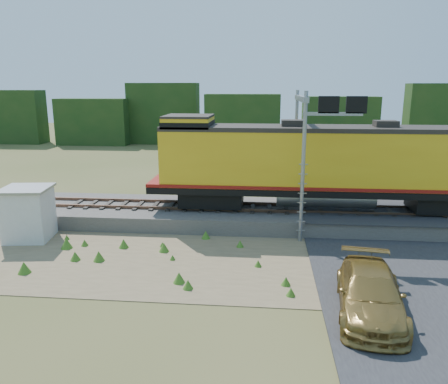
# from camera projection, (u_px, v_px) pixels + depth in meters

# --- Properties ---
(ground) EXTENTS (140.00, 140.00, 0.00)m
(ground) POSITION_uv_depth(u_px,v_px,m) (226.00, 265.00, 18.16)
(ground) COLOR #475123
(ground) RESTS_ON ground
(ballast) EXTENTS (70.00, 5.00, 0.80)m
(ballast) POSITION_uv_depth(u_px,v_px,m) (236.00, 215.00, 23.87)
(ballast) COLOR slate
(ballast) RESTS_ON ground
(rails) EXTENTS (70.00, 1.54, 0.16)m
(rails) POSITION_uv_depth(u_px,v_px,m) (236.00, 206.00, 23.76)
(rails) COLOR brown
(rails) RESTS_ON ballast
(dirt_shoulder) EXTENTS (26.00, 8.00, 0.03)m
(dirt_shoulder) POSITION_uv_depth(u_px,v_px,m) (181.00, 258.00, 18.82)
(dirt_shoulder) COLOR #8C7754
(dirt_shoulder) RESTS_ON ground
(road) EXTENTS (7.00, 66.00, 0.86)m
(road) POSITION_uv_depth(u_px,v_px,m) (395.00, 262.00, 18.21)
(road) COLOR #38383A
(road) RESTS_ON ground
(tree_line_north) EXTENTS (130.00, 3.00, 6.50)m
(tree_line_north) POSITION_uv_depth(u_px,v_px,m) (254.00, 121.00, 54.21)
(tree_line_north) COLOR #1A3914
(tree_line_north) RESTS_ON ground
(weed_clumps) EXTENTS (15.00, 6.20, 0.56)m
(weed_clumps) POSITION_uv_depth(u_px,v_px,m) (145.00, 261.00, 18.58)
(weed_clumps) COLOR #427421
(weed_clumps) RESTS_ON ground
(locomotive) EXTENTS (18.68, 2.85, 4.82)m
(locomotive) POSITION_uv_depth(u_px,v_px,m) (322.00, 163.00, 22.77)
(locomotive) COLOR black
(locomotive) RESTS_ON rails
(shed) EXTENTS (2.44, 2.44, 2.58)m
(shed) POSITION_uv_depth(u_px,v_px,m) (28.00, 213.00, 20.94)
(shed) COLOR silver
(shed) RESTS_ON ground
(signal_gantry) EXTENTS (2.80, 6.20, 7.05)m
(signal_gantry) POSITION_uv_depth(u_px,v_px,m) (308.00, 127.00, 21.74)
(signal_gantry) COLOR gray
(signal_gantry) RESTS_ON ground
(car) EXTENTS (2.63, 5.17, 1.44)m
(car) POSITION_uv_depth(u_px,v_px,m) (370.00, 293.00, 14.12)
(car) COLOR olive
(car) RESTS_ON ground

